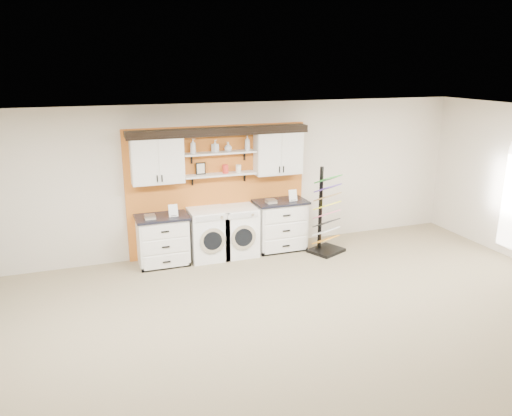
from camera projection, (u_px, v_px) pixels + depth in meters
name	position (u px, v px, depth m)	size (l,w,h in m)	color
floor	(308.00, 360.00, 6.08)	(10.00, 10.00, 0.00)	#837558
ceiling	(315.00, 129.00, 5.30)	(10.00, 10.00, 0.00)	white
wall_back	(217.00, 179.00, 9.31)	(10.00, 10.00, 0.00)	beige
accent_panel	(218.00, 190.00, 9.33)	(3.40, 0.07, 2.40)	#C46821
upper_cabinet_left	(157.00, 159.00, 8.62)	(0.90, 0.35, 0.84)	white
upper_cabinet_right	(278.00, 152.00, 9.35)	(0.90, 0.35, 0.84)	white
shelf_lower	(220.00, 174.00, 9.09)	(1.32, 0.28, 0.03)	white
shelf_upper	(220.00, 153.00, 8.98)	(1.32, 0.28, 0.03)	white
crown_molding	(219.00, 130.00, 8.88)	(3.30, 0.41, 0.13)	black
picture_frame	(201.00, 169.00, 8.98)	(0.18, 0.02, 0.22)	black
canister_red	(225.00, 169.00, 9.09)	(0.11, 0.11, 0.16)	red
canister_cream	(238.00, 169.00, 9.18)	(0.10, 0.10, 0.14)	silver
base_cabinet_left	(163.00, 240.00, 8.88)	(0.92, 0.66, 0.90)	white
base_cabinet_right	(280.00, 225.00, 9.60)	(0.99, 0.66, 0.97)	white
washer	(208.00, 234.00, 9.14)	(0.67, 0.71, 0.94)	white
dryer	(238.00, 231.00, 9.33)	(0.66, 0.71, 0.93)	white
sample_rack	(326.00, 226.00, 9.44)	(0.75, 0.70, 1.64)	black
soap_bottle_a	(193.00, 146.00, 8.78)	(0.10, 0.10, 0.26)	silver
soap_bottle_b	(215.00, 146.00, 8.91)	(0.10, 0.10, 0.22)	silver
soap_bottle_c	(228.00, 147.00, 9.00)	(0.13, 0.13, 0.17)	silver
soap_bottle_d	(247.00, 143.00, 9.11)	(0.10, 0.10, 0.27)	silver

